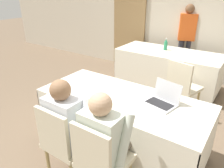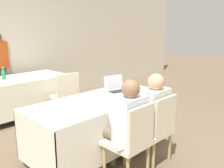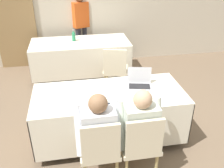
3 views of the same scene
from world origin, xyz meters
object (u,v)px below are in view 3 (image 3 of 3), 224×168
Objects in this scene: laptop at (139,83)px; person_white_shirt at (139,126)px; person_checkered_shirt at (98,131)px; cell_phone at (107,106)px; chair_far_spare at (115,68)px; person_red_shirt at (81,24)px; chair_near_left at (100,148)px; water_bottle at (74,36)px; chair_near_right at (140,143)px.

person_white_shirt is at bearing -93.33° from laptop.
laptop is 0.32× the size of person_checkered_shirt.
cell_phone is 1.64m from chair_far_spare.
cell_phone is 3.17m from person_red_shirt.
person_checkered_shirt is 1.00× the size of person_white_shirt.
person_checkered_shirt is at bearing -113.11° from person_red_shirt.
chair_near_left is 0.57× the size of person_red_shirt.
person_white_shirt is (0.31, -0.34, -0.09)m from cell_phone.
laptop is 1.61× the size of water_bottle.
chair_near_left is at bearing 12.65° from person_white_shirt.
person_red_shirt is at bearing -83.43° from person_white_shirt.
chair_near_left is at bearing 0.00° from chair_near_right.
person_checkered_shirt is (0.00, 0.10, 0.16)m from chair_near_left.
water_bottle is 1.22m from chair_far_spare.
laptop is at bearing -105.64° from person_white_shirt.
person_checkered_shirt reaches higher than water_bottle.
laptop is 0.66m from cell_phone.
chair_near_left is 2.08m from chair_far_spare.
chair_far_spare is 0.78× the size of person_checkered_shirt.
water_bottle is at bearing -87.23° from person_checkered_shirt.
person_white_shirt reaches higher than water_bottle.
person_white_shirt is at bearing 101.62° from chair_far_spare.
person_white_shirt is at bearing -105.60° from person_red_shirt.
laptop is 1.20m from chair_far_spare.
water_bottle is 2.92m from person_white_shirt.
laptop is 0.32× the size of person_white_shirt.
water_bottle is at bearing -39.40° from chair_far_spare.
chair_near_right is at bearing -105.78° from person_red_shirt.
chair_far_spare is (0.69, -0.94, -0.35)m from water_bottle.
cell_phone is 0.63× the size of water_bottle.
person_checkered_shirt reaches higher than chair_far_spare.
chair_far_spare is at bearing -92.62° from chair_near_right.
chair_near_right is at bearing -78.54° from water_bottle.
person_white_shirt is (0.60, -2.85, -0.19)m from water_bottle.
cell_phone is 0.09× the size of person_red_shirt.
cell_phone is 0.12× the size of person_white_shirt.
person_white_shirt reaches higher than laptop.
chair_near_left is 1.00× the size of chair_far_spare.
chair_near_left is at bearing -113.08° from person_red_shirt.
chair_near_left is at bearing -92.07° from cell_phone.
person_white_shirt is (-0.09, -1.91, 0.16)m from chair_far_spare.
cell_phone is at bearing -110.42° from person_red_shirt.
chair_near_right is at bearing -37.85° from cell_phone.
chair_near_right is (0.46, 0.00, 0.00)m from chair_near_left.
chair_near_right is (0.31, -0.44, -0.25)m from cell_phone.
chair_near_left is 0.78× the size of person_white_shirt.
cell_phone is 0.59m from chair_near_right.
chair_near_left is 0.19m from person_checkered_shirt.
cell_phone is 0.12× the size of person_checkered_shirt.
laptop is 2.82m from person_red_shirt.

